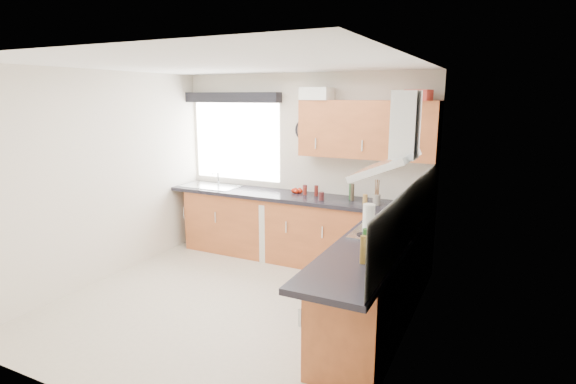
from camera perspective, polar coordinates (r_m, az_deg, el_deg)
The scene contains 35 objects.
ground_plane at distance 5.03m, azimuth -7.05°, elevation -13.95°, with size 3.60×3.60×0.00m, color beige.
ceiling at distance 4.53m, azimuth -7.90°, elevation 15.77°, with size 3.60×3.60×0.02m, color white.
wall_back at distance 6.17m, azimuth 1.81°, elevation 3.25°, with size 3.60×0.02×2.50m, color silver.
wall_front at distance 3.33m, azimuth -24.88°, elevation -5.72°, with size 3.60×0.02×2.50m, color silver.
wall_left at distance 5.80m, azimuth -22.46°, elevation 1.74°, with size 0.02×3.60×2.50m, color silver.
wall_right at distance 3.94m, azimuth 14.96°, elevation -2.30°, with size 0.02×3.60×2.50m, color silver.
window at distance 6.63m, azimuth -6.57°, elevation 6.40°, with size 1.40×0.02×1.10m, color silver.
window_blind at distance 6.52m, azimuth -7.14°, elevation 11.84°, with size 1.50×0.18×0.14m, color black.
splashback at distance 4.25m, azimuth 15.58°, elevation -2.28°, with size 0.01×3.00×0.54m, color white.
base_cab_back at distance 6.14m, azimuth -0.22°, elevation -4.65°, with size 3.00×0.58×0.86m, color #9C4F27.
base_cab_corner at distance 5.64m, azimuth 14.56°, elevation -6.60°, with size 0.60×0.60×0.86m, color #9C4F27.
base_cab_right at distance 4.41m, azimuth 10.99°, elevation -11.84°, with size 0.58×2.10×0.86m, color #9C4F27.
worktop_back at distance 5.98m, azimuth 0.59°, elevation -0.61°, with size 3.60×0.62×0.05m, color black.
worktop_right at distance 4.11m, azimuth 10.55°, elevation -6.81°, with size 0.62×2.42×0.05m, color black.
sink at distance 6.63m, azimuth -9.83°, elevation 1.06°, with size 0.84×0.46×0.10m, color silver, non-canonical shape.
oven at distance 4.55m, azimuth 11.38°, elevation -11.16°, with size 0.56×0.58×0.85m, color black.
hob_plate at distance 4.38m, azimuth 11.65°, elevation -5.23°, with size 0.52×0.52×0.01m, color silver.
extractor_hood at distance 4.18m, azimuth 13.48°, elevation 5.84°, with size 0.52×0.78×0.66m, color silver, non-canonical shape.
upper_cabinets at distance 5.62m, azimuth 10.03°, elevation 7.83°, with size 1.70×0.35×0.70m, color #9C4F27.
washing_machine at distance 6.18m, azimuth -0.59°, elevation -4.85°, with size 0.54×0.52×0.80m, color silver.
wall_clock at distance 6.08m, azimuth 2.19°, elevation 7.85°, with size 0.30×0.30×0.04m, color black.
casserole at distance 5.77m, azimuth 3.67°, elevation 12.36°, with size 0.37×0.27×0.16m, color silver.
storage_box at distance 5.36m, azimuth 16.25°, elevation 11.73°, with size 0.26×0.22×0.12m, color #BD362C.
utensil_pot at distance 5.52m, azimuth 11.18°, elevation -0.98°, with size 0.09×0.09×0.13m, color gray.
kitchen_roll at distance 4.48m, azimuth 10.22°, elevation -3.13°, with size 0.12×0.12×0.26m, color silver.
tomato_cluster at distance 6.10m, azimuth 1.15°, elevation 0.18°, with size 0.14×0.14×0.06m, color #AD1D09, non-canonical shape.
jar_0 at distance 5.75m, azimuth 8.06°, elevation 0.04°, with size 0.06×0.06×0.20m, color #163F1A.
jar_1 at distance 5.90m, azimuth 3.60°, elevation 0.16°, with size 0.05×0.05×0.14m, color #551612.
jar_2 at distance 5.54m, azimuth 9.77°, elevation -0.92°, with size 0.06×0.06×0.12m, color #A27838.
jar_3 at distance 6.02m, azimuth 2.16°, elevation 0.31°, with size 0.06×0.06×0.12m, color #571F20.
jar_4 at distance 5.69m, azimuth 8.17°, elevation -0.02°, with size 0.05×0.05×0.22m, color #3A2F20.
jar_5 at distance 5.68m, azimuth 4.27°, elevation -0.52°, with size 0.07×0.07×0.11m, color #401617.
jar_6 at distance 5.97m, azimuth 2.18°, elevation 0.13°, with size 0.05×0.05×0.11m, color maroon.
bottle_0 at distance 3.67m, azimuth 9.83°, elevation -6.58°, with size 0.06×0.06×0.26m, color #194719.
bottle_1 at distance 3.59m, azimuth 9.52°, elevation -7.24°, with size 0.05×0.05×0.23m, color brown.
Camera 1 is at (2.51, -3.76, 2.21)m, focal length 28.00 mm.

